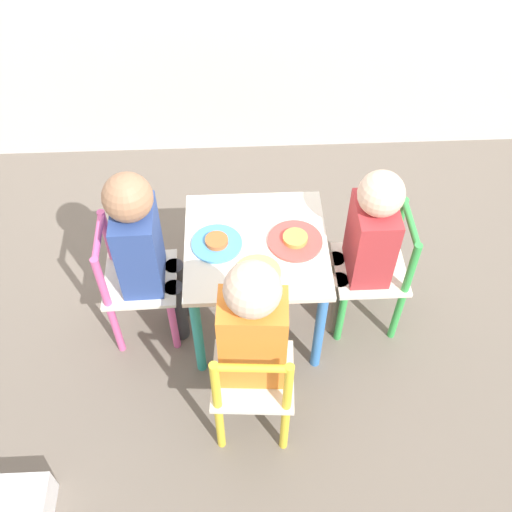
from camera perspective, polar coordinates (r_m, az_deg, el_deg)
ground_plane at (r=2.42m, az=0.00°, el=-5.93°), size 6.00×6.00×0.00m
kids_table at (r=2.12m, az=0.00°, el=-0.24°), size 0.49×0.49×0.46m
chair_green at (r=2.26m, az=11.28°, el=-1.55°), size 0.26×0.26×0.54m
chair_yellow at (r=1.96m, az=-0.31°, el=-12.23°), size 0.28×0.28×0.54m
chair_pink at (r=2.23m, az=-11.43°, el=-2.57°), size 0.27×0.27×0.54m
child_right at (r=2.11m, az=10.37°, el=1.43°), size 0.21×0.20×0.75m
child_front at (r=1.81m, az=-0.28°, el=-7.38°), size 0.21×0.22×0.80m
child_left at (r=2.07m, az=-10.62°, el=0.91°), size 0.22×0.20×0.78m
plate_right at (r=2.06m, az=3.74°, el=1.51°), size 0.19×0.19×0.03m
plate_front at (r=1.96m, az=0.18°, el=-1.55°), size 0.15×0.15×0.03m
plate_left at (r=2.05m, az=-3.76°, el=1.26°), size 0.17×0.17×0.03m
storage_bin at (r=2.16m, az=-21.77°, el=-21.42°), size 0.20×0.18×0.12m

